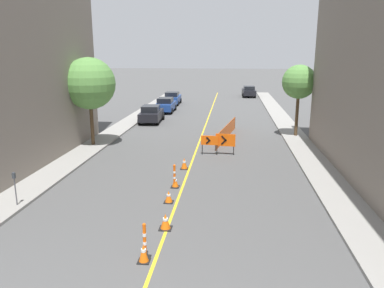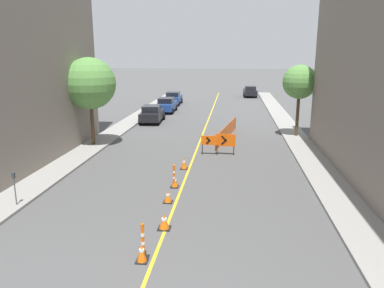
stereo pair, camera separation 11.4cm
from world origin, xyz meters
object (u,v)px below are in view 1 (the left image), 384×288
at_px(traffic_cone_farthest, 184,163).
at_px(delineator_post_rear, 175,178).
at_px(parked_car_curb_mid, 166,105).
at_px(street_tree_left_near, 89,84).
at_px(parked_car_curb_far, 172,98).
at_px(traffic_cone_fourth, 169,197).
at_px(traffic_cone_fifth, 175,182).
at_px(delineator_post_front, 145,243).
at_px(traffic_cone_second, 144,253).
at_px(traffic_cone_third, 165,221).
at_px(parked_car_curb_near, 151,114).
at_px(parked_car_opposite_side, 249,91).
at_px(arrow_barricade_primary, 210,141).
at_px(parking_meter_near_curb, 14,182).
at_px(arrow_barricade_secondary, 225,141).
at_px(street_tree_right_near, 299,82).

distance_m(traffic_cone_farthest, delineator_post_rear, 3.00).
xyz_separation_m(parked_car_curb_mid, street_tree_left_near, (-2.38, -15.63, 3.53)).
bearing_deg(delineator_post_rear, parked_car_curb_far, 99.17).
height_order(traffic_cone_fourth, traffic_cone_fifth, traffic_cone_fifth).
bearing_deg(traffic_cone_farthest, delineator_post_front, -90.38).
xyz_separation_m(traffic_cone_fourth, delineator_post_rear, (-0.02, 1.87, 0.24)).
relative_size(traffic_cone_second, traffic_cone_farthest, 0.95).
bearing_deg(parked_car_curb_far, traffic_cone_third, -82.66).
xyz_separation_m(parked_car_curb_near, parked_car_opposite_side, (9.93, 21.94, 0.00)).
relative_size(arrow_barricade_primary, parking_meter_near_curb, 0.85).
bearing_deg(traffic_cone_fourth, traffic_cone_fifth, 90.01).
height_order(traffic_cone_farthest, arrow_barricade_primary, arrow_barricade_primary).
bearing_deg(parking_meter_near_curb, street_tree_left_near, 93.57).
relative_size(traffic_cone_fourth, parking_meter_near_curb, 0.36).
bearing_deg(parked_car_curb_mid, traffic_cone_fifth, -78.85).
relative_size(arrow_barricade_secondary, parked_car_opposite_side, 0.31).
bearing_deg(parked_car_opposite_side, arrow_barricade_secondary, -97.05).
xyz_separation_m(traffic_cone_second, parked_car_curb_mid, (-4.54, 29.86, 0.50)).
bearing_deg(traffic_cone_third, delineator_post_front, -97.93).
relative_size(arrow_barricade_secondary, street_tree_left_near, 0.23).
xyz_separation_m(traffic_cone_fifth, parked_car_curb_far, (-4.77, 29.36, 0.54)).
bearing_deg(traffic_cone_third, traffic_cone_farthest, 91.78).
bearing_deg(parked_car_opposite_side, delineator_post_rear, -99.65).
relative_size(delineator_post_front, arrow_barricade_secondary, 0.89).
distance_m(traffic_cone_second, traffic_cone_fifth, 6.71).
xyz_separation_m(traffic_cone_farthest, arrow_barricade_secondary, (2.23, 3.22, 0.61)).
height_order(delineator_post_rear, arrow_barricade_primary, arrow_barricade_primary).
bearing_deg(arrow_barricade_secondary, street_tree_left_near, 177.14).
bearing_deg(parked_car_opposite_side, traffic_cone_fifth, -99.62).
relative_size(delineator_post_rear, parked_car_curb_mid, 0.27).
distance_m(traffic_cone_farthest, parked_car_opposite_side, 36.34).
bearing_deg(parked_car_curb_far, street_tree_right_near, -55.75).
bearing_deg(delineator_post_front, street_tree_left_near, 116.27).
bearing_deg(traffic_cone_third, arrow_barricade_secondary, 79.29).
bearing_deg(parking_meter_near_curb, parked_car_curb_far, 87.40).
distance_m(traffic_cone_fifth, parking_meter_near_curb, 7.06).
bearing_deg(traffic_cone_farthest, traffic_cone_fourth, -90.82).
bearing_deg(street_tree_right_near, parked_car_opposite_side, 95.25).
bearing_deg(parked_car_curb_far, arrow_barricade_secondary, -74.24).
bearing_deg(street_tree_left_near, arrow_barricade_secondary, -8.40).
bearing_deg(parking_meter_near_curb, arrow_barricade_secondary, 47.48).
xyz_separation_m(traffic_cone_second, arrow_barricade_primary, (1.29, 12.79, 0.58)).
distance_m(delineator_post_rear, parking_meter_near_curb, 6.99).
distance_m(traffic_cone_fourth, delineator_post_front, 4.59).
distance_m(traffic_cone_fifth, parked_car_curb_mid, 23.60).
distance_m(traffic_cone_fifth, arrow_barricade_primary, 6.25).
xyz_separation_m(traffic_cone_fifth, arrow_barricade_primary, (1.30, 6.08, 0.62)).
distance_m(delineator_post_front, arrow_barricade_primary, 12.66).
height_order(traffic_cone_second, traffic_cone_fifth, traffic_cone_second).
distance_m(traffic_cone_fifth, delineator_post_rear, 0.24).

